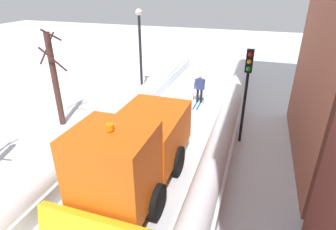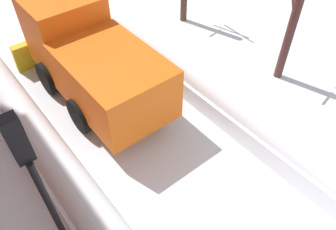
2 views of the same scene
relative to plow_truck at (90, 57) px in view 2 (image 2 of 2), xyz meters
name	(u,v)px [view 2 (image 2 of 2)]	position (x,y,z in m)	size (l,w,h in m)	color
ground_plane	(67,59)	(0.10, 2.41, -1.48)	(80.00, 80.00, 0.00)	white
snowbank_right	(122,26)	(2.62, 2.41, -0.99)	(1.10, 36.00, 1.09)	white
plow_truck	(90,57)	(0.00, 0.00, 0.00)	(3.20, 5.98, 3.12)	orange
traffic_light_pole	(33,172)	(-3.12, -4.16, 1.43)	(0.28, 0.42, 4.13)	black
bare_tree_near	(295,15)	(5.49, -3.19, 0.88)	(1.11, 1.24, 4.73)	#4D2C28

